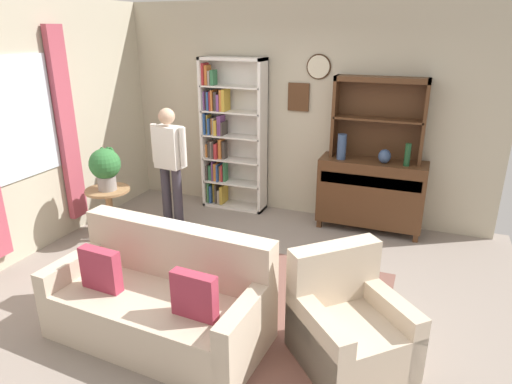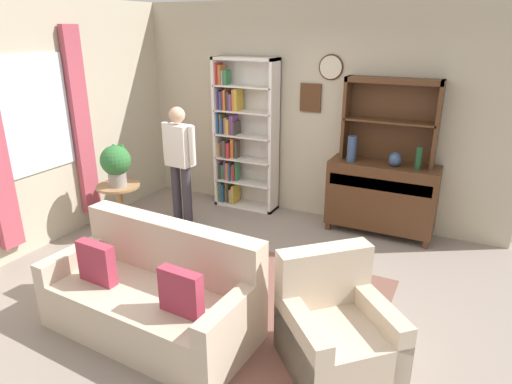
% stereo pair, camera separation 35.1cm
% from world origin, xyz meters
% --- Properties ---
extents(ground_plane, '(5.40, 4.60, 0.02)m').
position_xyz_m(ground_plane, '(0.00, 0.00, -0.01)').
color(ground_plane, gray).
extents(wall_back, '(5.00, 0.09, 2.80)m').
position_xyz_m(wall_back, '(0.00, 2.13, 1.40)').
color(wall_back, '#BCB299').
rests_on(wall_back, ground_plane).
extents(wall_left, '(0.16, 4.20, 2.80)m').
position_xyz_m(wall_left, '(-2.52, -0.02, 1.40)').
color(wall_left, '#BCB299').
rests_on(wall_left, ground_plane).
extents(area_rug, '(2.53, 2.16, 0.01)m').
position_xyz_m(area_rug, '(0.20, -0.30, 0.00)').
color(area_rug, brown).
rests_on(area_rug, ground_plane).
extents(bookshelf, '(0.90, 0.30, 2.10)m').
position_xyz_m(bookshelf, '(-1.00, 1.94, 1.03)').
color(bookshelf, silver).
rests_on(bookshelf, ground_plane).
extents(sideboard, '(1.30, 0.45, 0.92)m').
position_xyz_m(sideboard, '(1.01, 1.86, 0.51)').
color(sideboard, '#4C2D19').
rests_on(sideboard, ground_plane).
extents(sideboard_hutch, '(1.10, 0.26, 1.00)m').
position_xyz_m(sideboard_hutch, '(1.01, 1.97, 1.56)').
color(sideboard_hutch, '#4C2D19').
rests_on(sideboard_hutch, sideboard).
extents(vase_tall, '(0.11, 0.11, 0.31)m').
position_xyz_m(vase_tall, '(0.62, 1.78, 1.08)').
color(vase_tall, '#33476B').
rests_on(vase_tall, sideboard).
extents(vase_round, '(0.15, 0.15, 0.17)m').
position_xyz_m(vase_round, '(1.14, 1.79, 1.01)').
color(vase_round, '#33476B').
rests_on(vase_round, sideboard).
extents(bottle_wine, '(0.07, 0.07, 0.27)m').
position_xyz_m(bottle_wine, '(1.40, 1.77, 1.06)').
color(bottle_wine, '#194223').
rests_on(bottle_wine, sideboard).
extents(couch_floral, '(1.85, 0.96, 0.90)m').
position_xyz_m(couch_floral, '(-0.30, -0.95, 0.31)').
color(couch_floral, beige).
rests_on(couch_floral, ground_plane).
extents(armchair_floral, '(1.08, 1.08, 0.88)m').
position_xyz_m(armchair_floral, '(1.22, -0.69, 0.29)').
color(armchair_floral, beige).
rests_on(armchair_floral, ground_plane).
extents(plant_stand, '(0.52, 0.52, 0.66)m').
position_xyz_m(plant_stand, '(-1.87, 0.39, 0.41)').
color(plant_stand, '#997047').
rests_on(plant_stand, ground_plane).
extents(potted_plant_large, '(0.36, 0.36, 0.50)m').
position_xyz_m(potted_plant_large, '(-1.86, 0.38, 0.95)').
color(potted_plant_large, gray).
rests_on(potted_plant_large, plant_stand).
extents(potted_plant_small, '(0.21, 0.21, 0.30)m').
position_xyz_m(potted_plant_small, '(-1.47, 0.52, 0.17)').
color(potted_plant_small, beige).
rests_on(potted_plant_small, ground_plane).
extents(person_reading, '(0.53, 0.24, 1.56)m').
position_xyz_m(person_reading, '(-1.36, 0.97, 0.91)').
color(person_reading, '#38333D').
rests_on(person_reading, ground_plane).
extents(coffee_table, '(0.80, 0.50, 0.42)m').
position_xyz_m(coffee_table, '(-0.38, -0.11, 0.35)').
color(coffee_table, '#4C2D19').
rests_on(coffee_table, ground_plane).
extents(book_stack, '(0.21, 0.13, 0.06)m').
position_xyz_m(book_stack, '(-0.35, -0.20, 0.45)').
color(book_stack, '#723F7F').
rests_on(book_stack, coffee_table).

